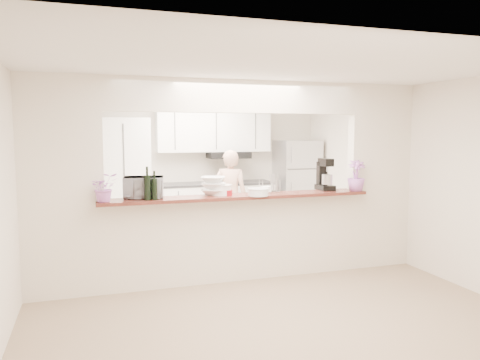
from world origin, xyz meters
name	(u,v)px	position (x,y,z in m)	size (l,w,h in m)	color
floor	(238,279)	(0.00, 0.00, 0.00)	(6.00, 6.00, 0.00)	#9D886A
tile_overlay	(208,250)	(0.00, 1.55, 0.01)	(5.00, 2.90, 0.01)	silver
partition	(238,163)	(0.00, 0.00, 1.48)	(5.00, 0.15, 2.50)	white
bar_counter	(238,235)	(0.00, 0.00, 0.58)	(3.40, 0.38, 1.09)	white
kitchen_cabinets	(181,182)	(-0.19, 2.72, 0.97)	(3.15, 0.62, 2.25)	white
refrigerator	(297,185)	(2.05, 2.65, 0.85)	(0.75, 0.70, 1.70)	#BBBAC0
flower_left	(104,187)	(-1.60, -0.11, 1.25)	(0.29, 0.25, 0.32)	#D570C2
wine_bottle_a	(154,189)	(-1.05, -0.15, 1.22)	(0.07, 0.07, 0.34)	black
wine_bottle_b	(147,187)	(-1.13, -0.15, 1.24)	(0.08, 0.08, 0.39)	black
toaster_oven	(144,187)	(-1.15, 0.05, 1.22)	(0.46, 0.31, 0.25)	#B2B2B7
serving_bowls	(213,186)	(-0.30, 0.05, 1.20)	(0.30, 0.30, 0.22)	white
plate_stack_a	(221,190)	(-0.21, 0.03, 1.15)	(0.28, 0.28, 0.13)	white
plate_stack_b	(258,192)	(0.20, -0.19, 1.14)	(0.26, 0.26, 0.09)	white
red_bowl	(227,193)	(-0.15, -0.03, 1.12)	(0.14, 0.14, 0.07)	maroon
tan_bowl	(262,191)	(0.31, -0.03, 1.13)	(0.16, 0.16, 0.07)	tan
utensil_caddy	(270,185)	(0.45, 0.05, 1.19)	(0.26, 0.16, 0.24)	silver
stand_mixer	(325,176)	(1.25, 0.06, 1.28)	(0.19, 0.30, 0.43)	black
flower_right	(356,175)	(1.60, -0.15, 1.29)	(0.23, 0.23, 0.41)	#C475D9
person	(230,197)	(0.47, 1.87, 0.78)	(0.57, 0.37, 1.56)	tan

